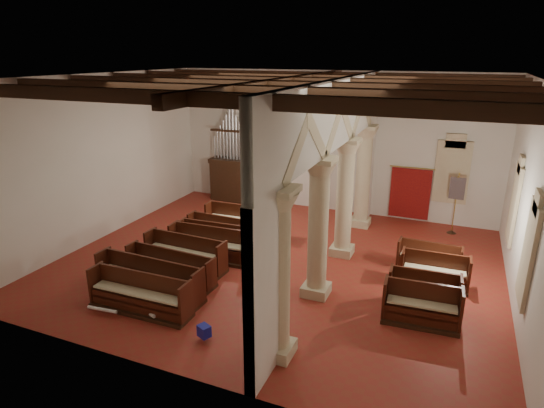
{
  "coord_description": "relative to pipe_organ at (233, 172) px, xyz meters",
  "views": [
    {
      "loc": [
        5.12,
        -12.8,
        6.68
      ],
      "look_at": [
        -0.42,
        0.5,
        1.87
      ],
      "focal_mm": 30.0,
      "sensor_mm": 36.0,
      "label": 1
    }
  ],
  "objects": [
    {
      "name": "aisle_pew_0",
      "position": [
        9.24,
        -7.4,
        -1.0
      ],
      "size": [
        1.97,
        0.85,
        1.11
      ],
      "rotation": [
        0.0,
        0.0,
        0.06
      ],
      "color": "#311A0F",
      "rests_on": "floor"
    },
    {
      "name": "window_right_b",
      "position": [
        11.48,
        -3.0,
        0.83
      ],
      "size": [
        0.03,
        1.0,
        2.2
      ],
      "primitive_type": "cube",
      "color": "#306D55",
      "rests_on": "wall_right"
    },
    {
      "name": "tube_heater_a",
      "position": [
        1.35,
        -10.25,
        -1.21
      ],
      "size": [
        0.89,
        0.18,
        0.09
      ],
      "primitive_type": "cylinder",
      "rotation": [
        0.0,
        1.57,
        0.1
      ],
      "color": "white",
      "rests_on": "floor"
    },
    {
      "name": "nave_pew_6",
      "position": [
        2.02,
        -4.67,
        -1.05
      ],
      "size": [
        2.88,
        0.76,
        0.97
      ],
      "rotation": [
        0.0,
        0.0,
        -0.04
      ],
      "color": "#311A0F",
      "rests_on": "floor"
    },
    {
      "name": "window_right_a",
      "position": [
        11.48,
        -7.0,
        0.83
      ],
      "size": [
        0.03,
        1.0,
        2.2
      ],
      "primitive_type": "cube",
      "color": "#306D55",
      "rests_on": "wall_right"
    },
    {
      "name": "ceiling",
      "position": [
        4.5,
        -5.5,
        4.63
      ],
      "size": [
        14.0,
        14.0,
        0.0
      ],
      "primitive_type": "plane",
      "rotation": [
        3.14,
        0.0,
        0.0
      ],
      "color": "black",
      "rests_on": "wall_back"
    },
    {
      "name": "window_back",
      "position": [
        9.5,
        0.48,
        0.83
      ],
      "size": [
        1.0,
        0.03,
        2.2
      ],
      "primitive_type": "cube",
      "color": "#306D55",
      "rests_on": "wall_back"
    },
    {
      "name": "nave_pew_2",
      "position": [
        1.93,
        -7.92,
        -1.05
      ],
      "size": [
        3.05,
        0.81,
        0.98
      ],
      "rotation": [
        0.0,
        0.0,
        -0.05
      ],
      "color": "#311A0F",
      "rests_on": "floor"
    },
    {
      "name": "wall_right",
      "position": [
        11.5,
        -5.5,
        1.63
      ],
      "size": [
        0.02,
        12.0,
        6.0
      ],
      "primitive_type": "cube",
      "color": "silver",
      "rests_on": "floor"
    },
    {
      "name": "arcade",
      "position": [
        6.3,
        -5.5,
        2.19
      ],
      "size": [
        0.9,
        11.9,
        6.0
      ],
      "color": "beige",
      "rests_on": "floor"
    },
    {
      "name": "hymnal_box_b",
      "position": [
        4.76,
        -8.16,
        -1.1
      ],
      "size": [
        0.4,
        0.35,
        0.35
      ],
      "primitive_type": "cube",
      "rotation": [
        0.0,
        0.0,
        0.23
      ],
      "color": "#16189A",
      "rests_on": "floor"
    },
    {
      "name": "tube_heater_b",
      "position": [
        2.39,
        -9.81,
        -1.21
      ],
      "size": [
        0.95,
        0.46,
        0.1
      ],
      "primitive_type": "cylinder",
      "rotation": [
        0.0,
        1.57,
        -0.39
      ],
      "color": "silver",
      "rests_on": "floor"
    },
    {
      "name": "ceiling_beams",
      "position": [
        4.5,
        -5.5,
        4.45
      ],
      "size": [
        13.8,
        11.8,
        0.3
      ],
      "primitive_type": null,
      "color": "#311A0F",
      "rests_on": "wall_back"
    },
    {
      "name": "wall_back",
      "position": [
        4.5,
        0.5,
        1.63
      ],
      "size": [
        14.0,
        0.02,
        6.0
      ],
      "primitive_type": "cube",
      "color": "silver",
      "rests_on": "floor"
    },
    {
      "name": "wall_front",
      "position": [
        4.5,
        -11.5,
        1.63
      ],
      "size": [
        14.0,
        0.02,
        6.0
      ],
      "primitive_type": "cube",
      "color": "silver",
      "rests_on": "floor"
    },
    {
      "name": "hymnal_box_c",
      "position": [
        2.84,
        -6.6,
        -1.12
      ],
      "size": [
        0.37,
        0.33,
        0.3
      ],
      "primitive_type": "cube",
      "rotation": [
        0.0,
        0.0,
        0.34
      ],
      "color": "navy",
      "rests_on": "floor"
    },
    {
      "name": "nave_pew_0",
      "position": [
        2.19,
        -9.71,
        -1.01
      ],
      "size": [
        2.97,
        0.78,
        1.1
      ],
      "rotation": [
        0.0,
        0.0,
        0.02
      ],
      "color": "#311A0F",
      "rests_on": "floor"
    },
    {
      "name": "pipe_organ",
      "position": [
        0.0,
        0.0,
        0.0
      ],
      "size": [
        2.1,
        0.85,
        4.4
      ],
      "color": "#311A0F",
      "rests_on": "floor"
    },
    {
      "name": "lectern",
      "position": [
        0.68,
        -0.01,
        -0.89
      ],
      "size": [
        0.56,
        0.59,
        1.16
      ],
      "rotation": [
        0.0,
        0.0,
        -0.33
      ],
      "color": "#391C12",
      "rests_on": "floor"
    },
    {
      "name": "processional_banner",
      "position": [
        9.77,
        -0.45,
        -0.57
      ],
      "size": [
        0.55,
        0.71,
        2.42
      ],
      "rotation": [
        0.0,
        0.0,
        -0.09
      ],
      "color": "#311A0F",
      "rests_on": "floor"
    },
    {
      "name": "nave_pew_5",
      "position": [
        2.44,
        -5.62,
        -1.01
      ],
      "size": [
        3.17,
        0.88,
        1.09
      ],
      "rotation": [
        0.0,
        0.0,
        0.05
      ],
      "color": "#311A0F",
      "rests_on": "floor"
    },
    {
      "name": "wall_left",
      "position": [
        -2.5,
        -5.5,
        1.63
      ],
      "size": [
        0.02,
        12.0,
        6.0
      ],
      "primitive_type": "cube",
      "color": "silver",
      "rests_on": "floor"
    },
    {
      "name": "nave_pew_3",
      "position": [
        1.87,
        -7.0,
        -1.01
      ],
      "size": [
        2.84,
        0.82,
        1.1
      ],
      "rotation": [
        0.0,
        0.0,
        -0.03
      ],
      "color": "#311A0F",
      "rests_on": "floor"
    },
    {
      "name": "dossal_curtain",
      "position": [
        8.0,
        0.42,
        -0.21
      ],
      "size": [
        1.8,
        0.07,
        2.17
      ],
      "color": "maroon",
      "rests_on": "floor"
    },
    {
      "name": "aisle_pew_1",
      "position": [
        9.22,
        -6.56,
        -1.01
      ],
      "size": [
        1.92,
        0.8,
        1.06
      ],
      "rotation": [
        0.0,
        0.0,
        0.05
      ],
      "color": "#311A0F",
      "rests_on": "floor"
    },
    {
      "name": "nave_pew_7",
      "position": [
        2.37,
        -3.65,
        -1.0
      ],
      "size": [
        3.12,
        0.9,
        1.13
      ],
      "rotation": [
        0.0,
        0.0,
        0.05
      ],
      "color": "#311A0F",
      "rests_on": "floor"
    },
    {
      "name": "floor",
      "position": [
        4.5,
        -5.5,
        -1.37
      ],
      "size": [
        14.0,
        14.0,
        0.0
      ],
      "primitive_type": "plane",
      "color": "maroon",
      "rests_on": "ground"
    },
    {
      "name": "nave_pew_1",
      "position": [
        1.89,
        -8.89,
        -1.01
      ],
      "size": [
        3.43,
        0.83,
        1.11
      ],
      "rotation": [
        0.0,
        0.0,
        -0.03
      ],
      "color": "#311A0F",
      "rests_on": "floor"
    },
    {
      "name": "nave_pew_4",
      "position": [
        2.23,
        -6.08,
        -1.0
      ],
      "size": [
        2.84,
        0.87,
        1.12
      ],
      "rotation": [
        0.0,
        0.0,
        0.04
      ],
      "color": "#311A0F",
      "rests_on": "floor"
    },
    {
      "name": "aisle_pew_3",
      "position": [
        9.18,
        -4.25,
        -1.04
      ],
      "size": [
        1.98,
        0.73,
        0.97
      ],
      "rotation": [
        0.0,
        0.0,
        -0.04
      ],
      "color": "#311A0F",
      "rests_on": "floor"
    },
    {
      "name": "aisle_pew_2",
      "position": [
        9.41,
        -5.2,
        -1.02
      ],
      "size": [
        1.98,
        0.75,
        1.05
      ],
      "rotation": [
        0.0,
        0.0,
        0.03
      ],
      "color": "#311A0F",
      "rests_on": "floor"
    },
    {
      "name": "hymnal_box_a",
      "position": [
        4.45,
        -10.17,
        -1.12
      ],
      "size": [
        0.37,
        0.34,
        0.3
      ],
      "primitive_type": "cube",
      "rotation": [
        0.0,
        0.0,
        -0.42
      ],
      "color": "navy",
      "rests_on": "floor"
    }
  ]
}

